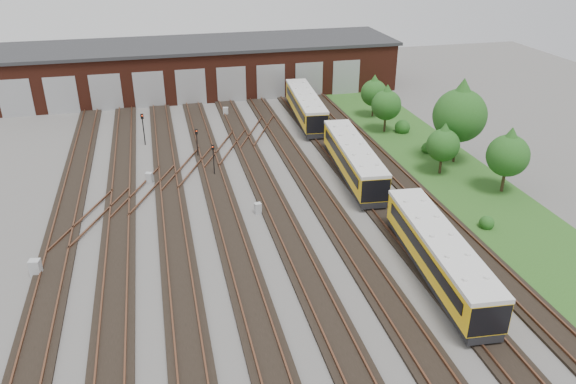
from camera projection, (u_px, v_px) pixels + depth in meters
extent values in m
plane|color=#4C4A47|center=(261.00, 239.00, 40.35)|extent=(120.00, 120.00, 0.00)
cube|color=black|center=(55.00, 264.00, 37.35)|extent=(2.40, 70.00, 0.18)
cube|color=brown|center=(43.00, 263.00, 37.12)|extent=(0.10, 70.00, 0.15)
cube|color=brown|center=(66.00, 260.00, 37.43)|extent=(0.10, 70.00, 0.15)
cube|color=black|center=(117.00, 256.00, 38.19)|extent=(2.40, 70.00, 0.18)
cube|color=brown|center=(106.00, 255.00, 37.97)|extent=(0.10, 70.00, 0.15)
cube|color=brown|center=(128.00, 253.00, 38.27)|extent=(0.10, 70.00, 0.15)
cube|color=black|center=(177.00, 249.00, 39.04)|extent=(2.40, 70.00, 0.18)
cube|color=brown|center=(166.00, 248.00, 38.82)|extent=(0.10, 70.00, 0.15)
cube|color=brown|center=(187.00, 246.00, 39.12)|extent=(0.10, 70.00, 0.15)
cube|color=black|center=(234.00, 242.00, 39.89)|extent=(2.40, 70.00, 0.18)
cube|color=brown|center=(224.00, 241.00, 39.67)|extent=(0.10, 70.00, 0.15)
cube|color=brown|center=(244.00, 239.00, 39.97)|extent=(0.10, 70.00, 0.15)
cube|color=black|center=(288.00, 235.00, 40.74)|extent=(2.40, 70.00, 0.18)
cube|color=brown|center=(279.00, 234.00, 40.51)|extent=(0.10, 70.00, 0.15)
cube|color=brown|center=(298.00, 232.00, 40.82)|extent=(0.10, 70.00, 0.15)
cube|color=black|center=(341.00, 229.00, 41.59)|extent=(2.40, 70.00, 0.18)
cube|color=brown|center=(331.00, 228.00, 41.36)|extent=(0.10, 70.00, 0.15)
cube|color=brown|center=(350.00, 226.00, 41.67)|extent=(0.10, 70.00, 0.15)
cube|color=black|center=(391.00, 222.00, 42.43)|extent=(2.40, 70.00, 0.18)
cube|color=brown|center=(382.00, 222.00, 42.21)|extent=(0.10, 70.00, 0.15)
cube|color=brown|center=(400.00, 219.00, 42.51)|extent=(0.10, 70.00, 0.15)
cube|color=black|center=(439.00, 216.00, 43.28)|extent=(2.40, 70.00, 0.18)
cube|color=brown|center=(431.00, 216.00, 43.06)|extent=(0.10, 70.00, 0.15)
cube|color=brown|center=(448.00, 214.00, 43.36)|extent=(0.10, 70.00, 0.15)
cube|color=brown|center=(145.00, 189.00, 47.28)|extent=(5.40, 9.62, 0.15)
cube|color=brown|center=(189.00, 166.00, 51.62)|extent=(5.40, 9.62, 0.15)
cube|color=brown|center=(226.00, 147.00, 55.96)|extent=(5.40, 9.62, 0.15)
cube|color=brown|center=(92.00, 216.00, 42.94)|extent=(5.40, 9.62, 0.15)
cube|color=brown|center=(258.00, 131.00, 60.30)|extent=(5.40, 9.62, 0.15)
cube|color=#4A1D12|center=(202.00, 68.00, 73.96)|extent=(50.00, 12.00, 6.00)
cube|color=#2A2A2C|center=(200.00, 44.00, 72.58)|extent=(51.00, 12.50, 0.40)
cube|color=#9A9C9F|center=(16.00, 98.00, 64.39)|extent=(3.60, 0.12, 4.40)
cube|color=#9A9C9F|center=(62.00, 95.00, 65.45)|extent=(3.60, 0.12, 4.40)
cube|color=#9A9C9F|center=(106.00, 93.00, 66.51)|extent=(3.60, 0.12, 4.40)
cube|color=#9A9C9F|center=(149.00, 90.00, 67.57)|extent=(3.60, 0.12, 4.40)
cube|color=#9A9C9F|center=(191.00, 87.00, 68.63)|extent=(3.60, 0.12, 4.40)
cube|color=#9A9C9F|center=(232.00, 85.00, 69.69)|extent=(3.60, 0.12, 4.40)
cube|color=#9A9C9F|center=(271.00, 82.00, 70.75)|extent=(3.60, 0.12, 4.40)
cube|color=#9A9C9F|center=(309.00, 80.00, 71.81)|extent=(3.60, 0.12, 4.40)
cube|color=#9A9C9F|center=(346.00, 77.00, 72.87)|extent=(3.60, 0.12, 4.40)
cube|color=#254617|center=(438.00, 162.00, 53.10)|extent=(8.00, 55.00, 0.05)
cube|color=black|center=(437.00, 270.00, 35.81)|extent=(3.21, 13.63, 0.54)
cube|color=yellow|center=(439.00, 253.00, 35.26)|extent=(3.47, 13.65, 1.98)
cube|color=silver|center=(441.00, 238.00, 34.77)|extent=(3.56, 13.66, 0.27)
cube|color=black|center=(422.00, 251.00, 35.00)|extent=(1.06, 11.84, 0.76)
cube|color=black|center=(458.00, 248.00, 35.33)|extent=(1.06, 11.84, 0.76)
cube|color=black|center=(353.00, 171.00, 49.78)|extent=(3.21, 13.63, 0.54)
cube|color=yellow|center=(353.00, 158.00, 49.23)|extent=(3.47, 13.65, 1.98)
cube|color=silver|center=(354.00, 146.00, 48.74)|extent=(3.56, 13.66, 0.27)
cube|color=black|center=(340.00, 156.00, 48.97)|extent=(1.06, 11.84, 0.76)
cube|color=black|center=(367.00, 155.00, 49.30)|extent=(1.06, 11.84, 0.76)
cube|color=black|center=(305.00, 116.00, 63.75)|extent=(3.21, 13.63, 0.54)
cube|color=yellow|center=(305.00, 105.00, 63.20)|extent=(3.47, 13.65, 1.98)
cube|color=silver|center=(306.00, 95.00, 62.71)|extent=(3.56, 13.66, 0.27)
cube|color=black|center=(295.00, 104.00, 62.94)|extent=(1.06, 11.84, 0.76)
cube|color=black|center=(316.00, 103.00, 63.27)|extent=(1.06, 11.84, 0.76)
cylinder|color=black|center=(197.00, 146.00, 53.76)|extent=(0.10, 0.10, 2.35)
cube|color=black|center=(196.00, 132.00, 53.14)|extent=(0.27, 0.19, 0.49)
sphere|color=red|center=(196.00, 131.00, 53.01)|extent=(0.12, 0.12, 0.12)
cylinder|color=black|center=(144.00, 132.00, 56.62)|extent=(0.11, 0.11, 2.77)
cube|color=black|center=(142.00, 116.00, 55.90)|extent=(0.30, 0.22, 0.53)
sphere|color=red|center=(142.00, 116.00, 55.76)|extent=(0.13, 0.13, 0.13)
cylinder|color=black|center=(214.00, 163.00, 49.83)|extent=(0.09, 0.09, 2.49)
cube|color=black|center=(213.00, 147.00, 49.18)|extent=(0.25, 0.18, 0.45)
sphere|color=red|center=(213.00, 147.00, 49.07)|extent=(0.11, 0.11, 0.11)
cylinder|color=black|center=(352.00, 166.00, 49.29)|extent=(0.10, 0.10, 2.36)
cube|color=black|center=(353.00, 151.00, 48.66)|extent=(0.28, 0.21, 0.50)
sphere|color=red|center=(353.00, 151.00, 48.53)|extent=(0.12, 0.12, 0.12)
cube|color=#A9ACAE|center=(35.00, 268.00, 36.10)|extent=(0.77, 0.68, 1.12)
cube|color=#A9ACAE|center=(149.00, 178.00, 48.82)|extent=(0.70, 0.65, 0.95)
cube|color=#A9ACAE|center=(258.00, 208.00, 43.78)|extent=(0.58, 0.50, 0.86)
cube|color=#A9ACAE|center=(226.00, 111.00, 65.60)|extent=(0.68, 0.61, 0.95)
cube|color=#A9ACAE|center=(336.00, 143.00, 56.25)|extent=(0.72, 0.65, 0.99)
cylinder|color=#322616|center=(373.00, 110.00, 65.04)|extent=(0.21, 0.21, 1.54)
sphere|color=#1A4012|center=(374.00, 93.00, 64.14)|extent=(2.99, 2.99, 2.99)
cone|color=#1A4012|center=(374.00, 84.00, 63.67)|extent=(2.57, 2.57, 2.14)
cylinder|color=#322616|center=(385.00, 125.00, 60.35)|extent=(0.23, 0.23, 1.63)
sphere|color=#1A4012|center=(386.00, 105.00, 59.40)|extent=(3.17, 3.17, 3.17)
cone|color=#1A4012|center=(387.00, 95.00, 58.90)|extent=(2.72, 2.72, 2.26)
cylinder|color=#322616|center=(455.00, 150.00, 52.63)|extent=(0.25, 0.25, 2.51)
sphere|color=#1A4012|center=(460.00, 116.00, 51.16)|extent=(4.88, 4.88, 4.88)
cone|color=#1A4012|center=(462.00, 97.00, 50.40)|extent=(4.19, 4.19, 3.49)
cylinder|color=#322616|center=(440.00, 166.00, 50.45)|extent=(0.24, 0.24, 1.50)
sphere|color=#1A4012|center=(443.00, 145.00, 49.57)|extent=(2.92, 2.92, 2.92)
cone|color=#1A4012|center=(444.00, 134.00, 49.12)|extent=(2.50, 2.50, 2.09)
cylinder|color=#322616|center=(503.00, 182.00, 47.05)|extent=(0.27, 0.27, 1.79)
sphere|color=#1A4012|center=(508.00, 156.00, 46.00)|extent=(3.48, 3.48, 3.48)
cone|color=#1A4012|center=(511.00, 141.00, 45.46)|extent=(2.98, 2.98, 2.48)
sphere|color=#1A4012|center=(487.00, 221.00, 41.65)|extent=(1.11, 1.11, 1.11)
sphere|color=#1A4012|center=(428.00, 147.00, 55.07)|extent=(1.25, 1.25, 1.25)
sphere|color=#1A4012|center=(403.00, 125.00, 60.18)|extent=(1.63, 1.63, 1.63)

